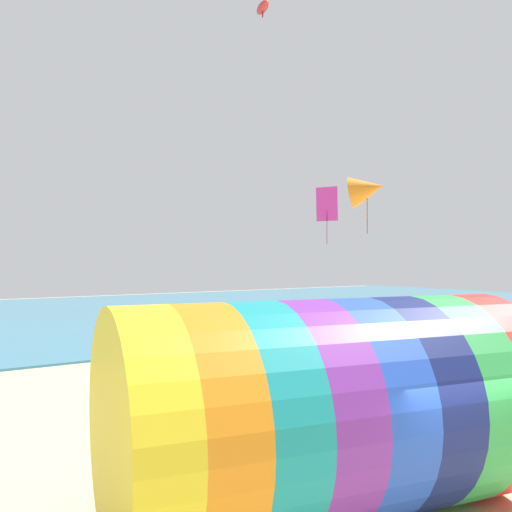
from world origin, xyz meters
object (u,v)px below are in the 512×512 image
Objects in this scene: kite_red_parafoil at (263,8)px; kite_magenta_diamond at (327,205)px; kite_orange_delta at (367,189)px; giant_inflatable_tube at (326,409)px; bystander_near_water at (215,388)px.

kite_magenta_diamond is at bearing -60.12° from kite_red_parafoil.
kite_orange_delta is at bearing -105.52° from kite_red_parafoil.
giant_inflatable_tube is 24.65m from kite_red_parafoil.
giant_inflatable_tube is 18.72m from kite_magenta_diamond.
kite_red_parafoil is (2.75, 9.89, 10.43)m from kite_orange_delta.
kite_orange_delta is at bearing 40.06° from giant_inflatable_tube.
kite_red_parafoil is 20.97m from bystander_near_water.
kite_red_parafoil reaches higher than kite_orange_delta.
kite_magenta_diamond is (1.69, -2.95, -10.16)m from kite_red_parafoil.
bystander_near_water is at bearing 179.51° from kite_orange_delta.
kite_magenta_diamond is 1.78× the size of bystander_near_water.
kite_red_parafoil is 1.01× the size of bystander_near_water.
kite_magenta_diamond reaches higher than bystander_near_water.
giant_inflatable_tube reaches higher than bystander_near_water.
bystander_near_water is at bearing -146.40° from kite_magenta_diamond.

